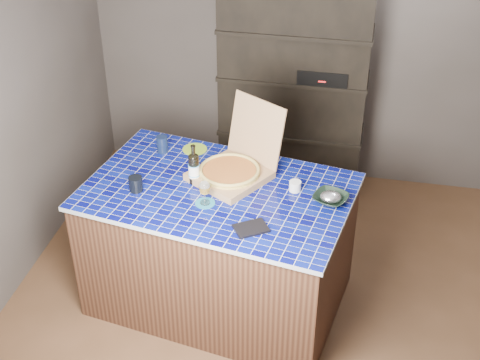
% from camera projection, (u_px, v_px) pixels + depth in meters
% --- Properties ---
extents(room, '(3.50, 3.50, 3.50)m').
position_uv_depth(room, '(262.00, 147.00, 4.13)').
color(room, brown).
rests_on(room, ground).
extents(shelving_unit, '(1.20, 0.41, 1.80)m').
position_uv_depth(shelving_unit, '(293.00, 91.00, 5.57)').
color(shelving_unit, black).
rests_on(shelving_unit, floor).
extents(kitchen_island, '(1.85, 1.35, 0.93)m').
position_uv_depth(kitchen_island, '(219.00, 246.00, 4.56)').
color(kitchen_island, '#4F301F').
rests_on(kitchen_island, floor).
extents(pizza_box, '(0.64, 0.68, 0.47)m').
position_uv_depth(pizza_box, '(232.00, 169.00, 4.39)').
color(pizza_box, tan).
rests_on(pizza_box, kitchen_island).
extents(mead_bottle, '(0.08, 0.08, 0.28)m').
position_uv_depth(mead_bottle, '(194.00, 168.00, 4.31)').
color(mead_bottle, black).
rests_on(mead_bottle, kitchen_island).
extents(teal_trivet, '(0.13, 0.13, 0.01)m').
position_uv_depth(teal_trivet, '(205.00, 203.00, 4.17)').
color(teal_trivet, '#1A6D89').
rests_on(teal_trivet, kitchen_island).
extents(wine_glass, '(0.07, 0.07, 0.16)m').
position_uv_depth(wine_glass, '(205.00, 188.00, 4.11)').
color(wine_glass, white).
rests_on(wine_glass, teal_trivet).
extents(tumbler, '(0.09, 0.09, 0.10)m').
position_uv_depth(tumbler, '(136.00, 184.00, 4.27)').
color(tumbler, black).
rests_on(tumbler, kitchen_island).
extents(dvd_case, '(0.24, 0.22, 0.02)m').
position_uv_depth(dvd_case, '(251.00, 228.00, 3.95)').
color(dvd_case, black).
rests_on(dvd_case, kitchen_island).
extents(bowl, '(0.27, 0.27, 0.05)m').
position_uv_depth(bowl, '(331.00, 199.00, 4.17)').
color(bowl, black).
rests_on(bowl, kitchen_island).
extents(foil_contents, '(0.14, 0.11, 0.06)m').
position_uv_depth(foil_contents, '(331.00, 197.00, 4.16)').
color(foil_contents, silver).
rests_on(foil_contents, bowl).
extents(white_jar, '(0.08, 0.08, 0.07)m').
position_uv_depth(white_jar, '(295.00, 186.00, 4.28)').
color(white_jar, silver).
rests_on(white_jar, kitchen_island).
extents(navy_cup, '(0.08, 0.08, 0.12)m').
position_uv_depth(navy_cup, '(162.00, 144.00, 4.67)').
color(navy_cup, black).
rests_on(navy_cup, kitchen_island).
extents(green_trivet, '(0.17, 0.17, 0.01)m').
position_uv_depth(green_trivet, '(195.00, 149.00, 4.72)').
color(green_trivet, '#87B025').
rests_on(green_trivet, kitchen_island).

